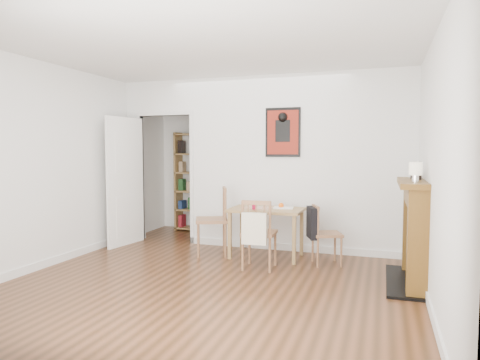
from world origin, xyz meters
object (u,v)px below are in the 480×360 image
(ceramic_jar_b, at_px, (414,175))
(dining_table, at_px, (266,214))
(mantel_lamp, at_px, (416,170))
(red_glass, at_px, (254,206))
(ceramic_jar_a, at_px, (417,175))
(bookshelf, at_px, (196,182))
(chair_front, at_px, (259,233))
(chair_right, at_px, (325,234))
(notebook, at_px, (283,208))
(chair_left, at_px, (211,221))
(orange_fruit, at_px, (281,205))
(fireplace, at_px, (415,229))

(ceramic_jar_b, bearing_deg, dining_table, 169.99)
(dining_table, bearing_deg, mantel_lamp, -27.49)
(dining_table, relative_size, red_glass, 11.70)
(mantel_lamp, relative_size, ceramic_jar_a, 1.94)
(bookshelf, xyz_separation_m, ceramic_jar_b, (3.63, -1.86, 0.31))
(chair_front, distance_m, bookshelf, 2.84)
(chair_right, distance_m, bookshelf, 3.11)
(red_glass, distance_m, notebook, 0.42)
(chair_right, xyz_separation_m, chair_front, (-0.76, -0.47, 0.04))
(chair_front, height_order, notebook, chair_front)
(chair_left, bearing_deg, ceramic_jar_a, -9.21)
(chair_left, bearing_deg, red_glass, -2.81)
(chair_front, xyz_separation_m, orange_fruit, (0.12, 0.70, 0.27))
(dining_table, height_order, chair_left, chair_left)
(dining_table, xyz_separation_m, bookshelf, (-1.76, 1.53, 0.30))
(dining_table, bearing_deg, chair_right, -8.38)
(chair_front, distance_m, ceramic_jar_b, 1.97)
(red_glass, height_order, notebook, red_glass)
(chair_left, xyz_separation_m, ceramic_jar_a, (2.67, -0.43, 0.73))
(mantel_lamp, bearing_deg, bookshelf, 145.40)
(red_glass, relative_size, ceramic_jar_a, 0.80)
(chair_left, distance_m, bookshelf, 1.95)
(chair_front, bearing_deg, notebook, 77.35)
(notebook, xyz_separation_m, ceramic_jar_a, (1.67, -0.63, 0.52))
(chair_left, distance_m, chair_right, 1.61)
(fireplace, height_order, notebook, fireplace)
(dining_table, bearing_deg, chair_left, -172.15)
(red_glass, bearing_deg, dining_table, 46.52)
(chair_left, distance_m, fireplace, 2.71)
(dining_table, xyz_separation_m, chair_right, (0.83, -0.12, -0.20))
(dining_table, height_order, chair_right, chair_right)
(red_glass, bearing_deg, chair_right, 1.02)
(chair_left, height_order, bookshelf, bookshelf)
(chair_left, height_order, fireplace, fireplace)
(notebook, bearing_deg, fireplace, -23.26)
(chair_left, bearing_deg, bookshelf, 121.01)
(mantel_lamp, xyz_separation_m, ceramic_jar_a, (0.05, 0.42, -0.07))
(fireplace, xyz_separation_m, orange_fruit, (-1.69, 0.73, 0.10))
(chair_left, relative_size, ceramic_jar_b, 10.61)
(bookshelf, bearing_deg, fireplace, -30.56)
(dining_table, distance_m, fireplace, 1.98)
(orange_fruit, xyz_separation_m, ceramic_jar_a, (1.71, -0.64, 0.49))
(bookshelf, xyz_separation_m, orange_fruit, (1.95, -1.42, -0.18))
(notebook, bearing_deg, bookshelf, 144.06)
(red_glass, distance_m, orange_fruit, 0.40)
(chair_front, relative_size, orange_fruit, 11.99)
(notebook, bearing_deg, chair_right, -19.29)
(chair_right, height_order, ceramic_jar_a, ceramic_jar_a)
(fireplace, bearing_deg, chair_front, 179.08)
(chair_left, bearing_deg, mantel_lamp, -17.98)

